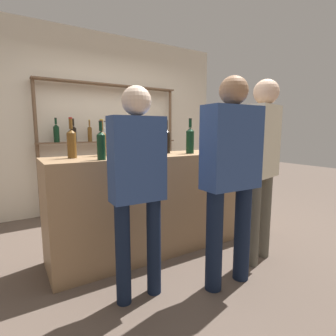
{
  "coord_description": "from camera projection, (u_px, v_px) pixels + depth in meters",
  "views": [
    {
      "loc": [
        -1.48,
        -2.39,
        1.28
      ],
      "look_at": [
        0.0,
        0.0,
        0.88
      ],
      "focal_mm": 28.0,
      "sensor_mm": 36.0,
      "label": 1
    }
  ],
  "objects": [
    {
      "name": "counter_bottle_0",
      "position": [
        72.0,
        143.0,
        2.35
      ],
      "size": [
        0.08,
        0.08,
        0.36
      ],
      "color": "brown",
      "rests_on": "bar_counter"
    },
    {
      "name": "customer_right",
      "position": [
        263.0,
        155.0,
        2.46
      ],
      "size": [
        0.42,
        0.26,
        1.74
      ],
      "rotation": [
        0.0,
        0.0,
        1.82
      ],
      "color": "#575347",
      "rests_on": "ground_plane"
    },
    {
      "name": "bar_counter",
      "position": [
        168.0,
        200.0,
        2.89
      ],
      "size": [
        2.5,
        0.59,
        1.03
      ],
      "primitive_type": "cube",
      "color": "#997551",
      "rests_on": "ground_plane"
    },
    {
      "name": "counter_bottle_1",
      "position": [
        190.0,
        140.0,
        2.84
      ],
      "size": [
        0.09,
        0.09,
        0.38
      ],
      "color": "black",
      "rests_on": "bar_counter"
    },
    {
      "name": "cork_jar",
      "position": [
        135.0,
        148.0,
        2.57
      ],
      "size": [
        0.1,
        0.1,
        0.15
      ],
      "color": "silver",
      "rests_on": "bar_counter"
    },
    {
      "name": "customer_left",
      "position": [
        138.0,
        178.0,
        1.9
      ],
      "size": [
        0.4,
        0.21,
        1.59
      ],
      "rotation": [
        0.0,
        0.0,
        1.54
      ],
      "color": "#121C33",
      "rests_on": "ground_plane"
    },
    {
      "name": "customer_center",
      "position": [
        231.0,
        168.0,
        2.07
      ],
      "size": [
        0.49,
        0.23,
        1.69
      ],
      "rotation": [
        0.0,
        0.0,
        1.54
      ],
      "color": "#121C33",
      "rests_on": "ground_plane"
    },
    {
      "name": "back_shelf",
      "position": [
        112.0,
        129.0,
        4.21
      ],
      "size": [
        2.26,
        0.18,
        2.0
      ],
      "color": "brown",
      "rests_on": "ground_plane"
    },
    {
      "name": "back_wall",
      "position": [
        108.0,
        123.0,
        4.35
      ],
      "size": [
        4.1,
        0.12,
        2.8
      ],
      "primitive_type": "cube",
      "color": "beige",
      "rests_on": "ground_plane"
    },
    {
      "name": "counter_bottle_2",
      "position": [
        102.0,
        142.0,
        2.56
      ],
      "size": [
        0.08,
        0.08,
        0.36
      ],
      "color": "brown",
      "rests_on": "bar_counter"
    },
    {
      "name": "counter_bottle_4",
      "position": [
        101.0,
        145.0,
        2.22
      ],
      "size": [
        0.07,
        0.07,
        0.33
      ],
      "color": "black",
      "rests_on": "bar_counter"
    },
    {
      "name": "counter_bottle_3",
      "position": [
        166.0,
        140.0,
        2.86
      ],
      "size": [
        0.09,
        0.09,
        0.36
      ],
      "color": "black",
      "rests_on": "bar_counter"
    },
    {
      "name": "ground_plane",
      "position": [
        168.0,
        245.0,
        2.96
      ],
      "size": [
        16.0,
        16.0,
        0.0
      ],
      "primitive_type": "plane",
      "color": "brown"
    },
    {
      "name": "wine_glass",
      "position": [
        246.0,
        140.0,
        3.27
      ],
      "size": [
        0.08,
        0.08,
        0.17
      ],
      "color": "silver",
      "rests_on": "bar_counter"
    }
  ]
}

